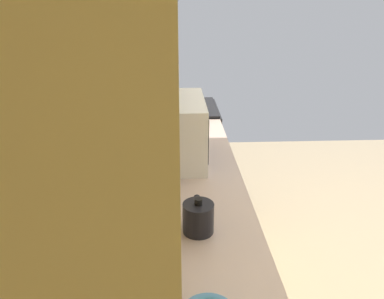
{
  "coord_description": "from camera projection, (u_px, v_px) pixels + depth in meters",
  "views": [
    {
      "loc": [
        -1.56,
        1.22,
        1.77
      ],
      "look_at": [
        -0.43,
        1.17,
        1.29
      ],
      "focal_mm": 34.27,
      "sensor_mm": 36.0,
      "label": 1
    }
  ],
  "objects": [
    {
      "name": "wall_back",
      "position": [
        93.0,
        106.0,
        1.59
      ],
      "size": [
        3.74,
        0.12,
        2.66
      ],
      "primitive_type": "cube",
      "color": "beige",
      "rests_on": "ground_plane"
    },
    {
      "name": "kettle",
      "position": [
        198.0,
        217.0,
        1.4
      ],
      "size": [
        0.16,
        0.12,
        0.14
      ],
      "color": "black",
      "rests_on": "counter_run"
    },
    {
      "name": "oven_range",
      "position": [
        179.0,
        159.0,
        3.15
      ],
      "size": [
        0.59,
        0.66,
        1.11
      ],
      "color": "black",
      "rests_on": "ground_plane"
    },
    {
      "name": "microwave",
      "position": [
        174.0,
        130.0,
        2.0
      ],
      "size": [
        0.52,
        0.34,
        0.34
      ],
      "color": "white",
      "rests_on": "counter_run"
    }
  ]
}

